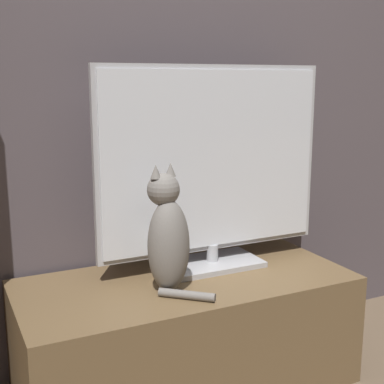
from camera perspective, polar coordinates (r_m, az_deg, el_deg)
The scene contains 4 objects.
wall_back at distance 2.10m, azimuth -4.58°, elevation 17.09°, with size 4.80×0.05×2.60m.
tv_stand at distance 2.01m, azimuth -0.64°, elevation -14.73°, with size 1.19×0.55×0.41m.
tv at distance 1.97m, azimuth 2.21°, elevation 2.62°, with size 0.90×0.22×0.75m.
cat at distance 1.78m, azimuth -2.64°, elevation -4.82°, with size 0.19×0.26×0.43m.
Camera 1 is at (-0.76, -0.72, 1.11)m, focal length 50.00 mm.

